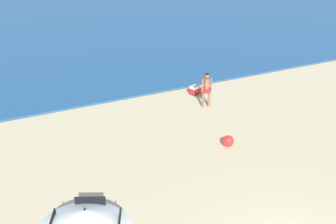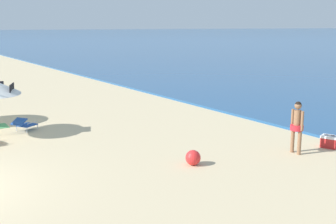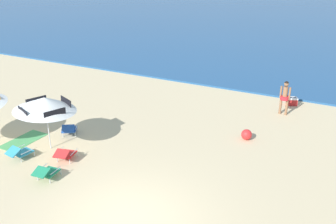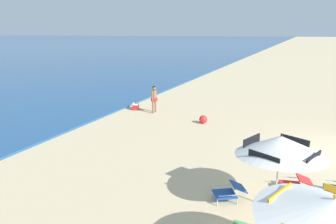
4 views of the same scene
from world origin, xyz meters
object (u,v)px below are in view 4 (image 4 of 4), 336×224
beach_ball (203,119)px  cooler_box (136,106)px  lounge_chair_spare_folded (322,219)px  person_standing_near_shore (154,97)px  beach_umbrella_striped_second (332,213)px  lounge_chair_under_umbrella (229,191)px  beach_umbrella_striped_main (281,146)px  lounge_chair_beside_umbrella (295,183)px

beach_ball → cooler_box: bearing=78.3°
lounge_chair_spare_folded → person_standing_near_shore: bearing=47.9°
beach_umbrella_striped_second → person_standing_near_shore: (9.99, 8.39, -0.88)m
beach_umbrella_striped_second → lounge_chair_under_umbrella: beach_umbrella_striped_second is taller
beach_umbrella_striped_second → beach_ball: (9.19, 5.08, -1.60)m
beach_umbrella_striped_main → cooler_box: bearing=49.7°
lounge_chair_under_umbrella → person_standing_near_shore: size_ratio=0.63×
lounge_chair_under_umbrella → person_standing_near_shore: person_standing_near_shore is taller
beach_umbrella_striped_main → person_standing_near_shore: size_ratio=1.99×
beach_umbrella_striped_main → lounge_chair_under_umbrella: beach_umbrella_striped_main is taller
beach_umbrella_striped_main → beach_umbrella_striped_second: size_ratio=1.06×
person_standing_near_shore → beach_ball: person_standing_near_shore is taller
beach_umbrella_striped_main → person_standing_near_shore: (7.31, 7.42, -0.89)m
beach_umbrella_striped_main → lounge_chair_spare_folded: size_ratio=3.38×
beach_umbrella_striped_second → beach_ball: bearing=28.9°
lounge_chair_beside_umbrella → person_standing_near_shore: size_ratio=0.60×
lounge_chair_beside_umbrella → person_standing_near_shore: person_standing_near_shore is taller
lounge_chair_beside_umbrella → lounge_chair_spare_folded: 1.69m
lounge_chair_beside_umbrella → cooler_box: lounge_chair_beside_umbrella is taller
lounge_chair_under_umbrella → lounge_chair_beside_umbrella: lounge_chair_under_umbrella is taller
lounge_chair_beside_umbrella → cooler_box: 11.24m
person_standing_near_shore → beach_ball: bearing=-103.6°
beach_umbrella_striped_main → person_standing_near_shore: bearing=45.4°
lounge_chair_beside_umbrella → beach_ball: size_ratio=2.23×
person_standing_near_shore → cooler_box: (0.17, 1.39, -0.73)m
person_standing_near_shore → lounge_chair_beside_umbrella: bearing=-127.8°
lounge_chair_beside_umbrella → cooler_box: bearing=55.8°
lounge_chair_under_umbrella → person_standing_near_shore: (7.40, 6.22, 0.66)m
beach_umbrella_striped_main → beach_ball: (6.51, 4.12, -1.61)m
beach_ball → lounge_chair_beside_umbrella: bearing=-139.3°
cooler_box → beach_umbrella_striped_main: bearing=-130.3°
cooler_box → beach_ball: beach_ball is taller
beach_umbrella_striped_second → person_standing_near_shore: 13.07m
beach_umbrella_striped_second → lounge_chair_spare_folded: beach_umbrella_striped_second is taller
lounge_chair_under_umbrella → lounge_chair_spare_folded: bearing=-97.5°
beach_umbrella_striped_main → cooler_box: (7.48, 8.82, -1.62)m
beach_umbrella_striped_main → lounge_chair_beside_umbrella: size_ratio=3.33×
beach_umbrella_striped_main → lounge_chair_spare_folded: beach_umbrella_striped_main is taller
lounge_chair_beside_umbrella → lounge_chair_under_umbrella: bearing=126.9°
beach_umbrella_striped_second → lounge_chair_spare_folded: size_ratio=3.20×
beach_umbrella_striped_second → lounge_chair_beside_umbrella: 4.17m
cooler_box → beach_ball: (-0.97, -4.70, 0.01)m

